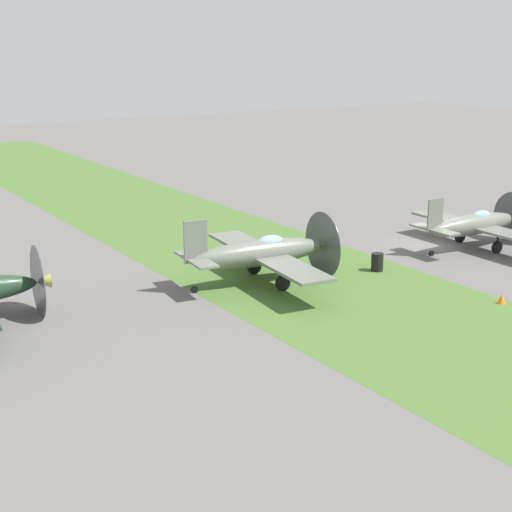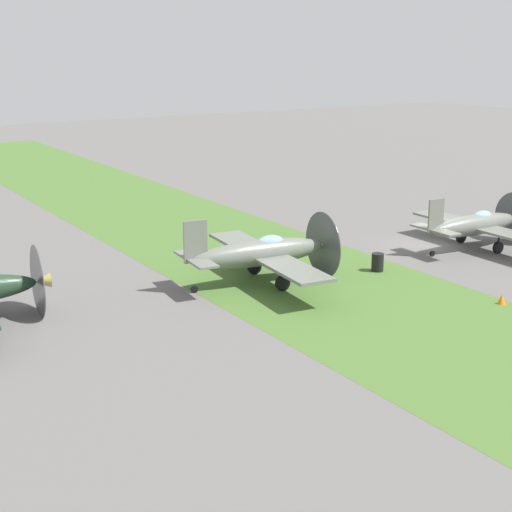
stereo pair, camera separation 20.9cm
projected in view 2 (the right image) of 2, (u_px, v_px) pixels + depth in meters
ground_plane at (431, 247)px, 42.84m from camera, size 160.00×160.00×0.00m
grass_verge at (291, 273)px, 37.96m from camera, size 120.00×11.00×0.01m
airplane_lead at (476, 225)px, 42.12m from camera, size 8.97×7.12×3.21m
airplane_wingman at (261, 253)px, 36.02m from camera, size 9.81×7.78×3.48m
fuel_drum at (378, 262)px, 38.15m from camera, size 0.60×0.60×0.90m
runway_marker_cone at (502, 299)px, 33.37m from camera, size 0.36×0.36×0.44m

